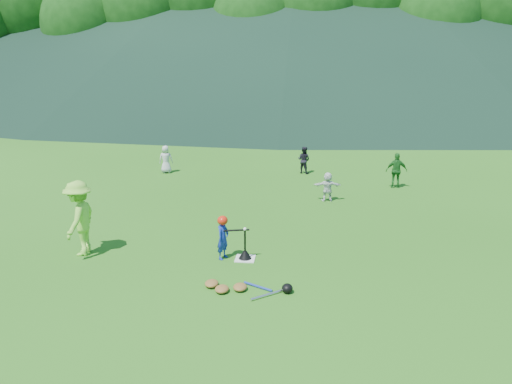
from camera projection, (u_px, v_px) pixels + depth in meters
ground at (245, 259)px, 11.52m from camera, size 120.00×120.00×0.00m
home_plate at (245, 259)px, 11.52m from camera, size 0.45×0.45×0.02m
baseball at (245, 229)px, 11.32m from camera, size 0.08×0.08×0.08m
batter_child at (223, 238)px, 11.43m from camera, size 0.36×0.43×1.01m
adult_coach at (80, 218)px, 11.58m from camera, size 0.68×1.16×1.78m
fielder_a at (166, 159)px, 19.42m from camera, size 0.57×0.42×1.08m
fielder_b at (304, 160)px, 19.37m from camera, size 0.64×0.59×1.05m
fielder_c at (397, 171)px, 17.30m from camera, size 0.72×0.30×1.23m
fielder_d at (328, 187)px, 15.82m from camera, size 0.89×0.36×0.94m
batting_tee at (245, 254)px, 11.49m from camera, size 0.30×0.30×0.68m
batter_gear at (224, 221)px, 11.32m from camera, size 0.73×0.26×0.37m
equipment_pile at (240, 287)px, 10.01m from camera, size 1.80×0.78×0.19m
outfield_fence at (290, 103)px, 38.11m from camera, size 70.07×0.08×1.33m
tree_line at (296, 5)px, 41.59m from camera, size 70.04×11.40×14.82m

